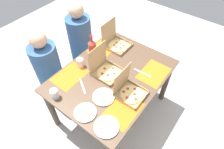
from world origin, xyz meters
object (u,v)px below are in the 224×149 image
plate_middle (86,113)px  cup_clear_left (55,94)px  pizza_box_center (116,43)px  diner_right_seat (82,47)px  cup_dark (80,63)px  plate_near_left (103,97)px  soda_bottle (93,49)px  pizza_box_edge_far (129,91)px  pizza_box_corner_left (106,69)px  plate_far_right (107,127)px  diner_left_seat (50,73)px

plate_middle → cup_clear_left: (-0.04, 0.36, 0.04)m
plate_middle → pizza_box_center: bearing=20.5°
diner_right_seat → cup_dark: bearing=-135.2°
plate_near_left → cup_dark: size_ratio=2.12×
cup_dark → soda_bottle: bearing=-8.4°
plate_near_left → plate_middle: (-0.23, 0.02, 0.00)m
plate_near_left → cup_clear_left: (-0.28, 0.38, 0.04)m
plate_near_left → diner_right_seat: size_ratio=0.18×
pizza_box_edge_far → soda_bottle: (0.18, 0.62, 0.09)m
soda_bottle → pizza_box_corner_left: bearing=-109.2°
pizza_box_corner_left → pizza_box_edge_far: bearing=-103.5°
pizza_box_center → pizza_box_edge_far: bearing=-133.6°
plate_far_right → diner_right_seat: size_ratio=0.19×
pizza_box_edge_far → soda_bottle: size_ratio=0.92×
pizza_box_corner_left → pizza_box_center: (0.44, 0.18, -0.00)m
pizza_box_corner_left → cup_dark: (-0.10, 0.29, 0.00)m
pizza_box_corner_left → plate_near_left: pizza_box_corner_left is taller
pizza_box_center → diner_right_seat: size_ratio=0.26×
plate_near_left → diner_right_seat: 1.08m
pizza_box_corner_left → plate_far_right: bearing=-140.9°
pizza_box_corner_left → diner_left_seat: 0.79m
pizza_box_center → plate_far_right: 1.11m
pizza_box_center → diner_right_seat: bearing=104.1°
plate_middle → pizza_box_edge_far: bearing=-24.7°
cup_clear_left → diner_left_seat: diner_left_seat is taller
cup_dark → plate_far_right: bearing=-120.4°
pizza_box_center → pizza_box_corner_left: bearing=-157.1°
diner_left_seat → pizza_box_center: bearing=-35.4°
plate_near_left → plate_far_right: 0.31m
plate_middle → diner_left_seat: (0.23, 0.86, -0.24)m
plate_far_right → cup_dark: 0.81m
plate_middle → diner_right_seat: diner_right_seat is taller
pizza_box_corner_left → plate_middle: (-0.51, -0.17, -0.04)m
plate_middle → cup_clear_left: cup_clear_left is taller
soda_bottle → diner_right_seat: 0.58m
pizza_box_edge_far → pizza_box_corner_left: bearing=76.5°
plate_far_right → diner_left_seat: 1.15m
plate_near_left → plate_middle: same height
plate_far_right → cup_dark: size_ratio=2.16×
diner_right_seat → plate_far_right: bearing=-126.5°
cup_clear_left → diner_left_seat: (0.28, 0.50, -0.28)m
plate_near_left → cup_dark: 0.52m
plate_near_left → plate_middle: 0.23m
pizza_box_edge_far → pizza_box_center: (0.52, 0.55, 0.00)m
cup_clear_left → soda_bottle: bearing=6.3°
pizza_box_corner_left → diner_left_seat: bearing=111.9°
pizza_box_center → diner_left_seat: (-0.71, 0.51, -0.28)m
plate_near_left → plate_middle: bearing=174.3°
plate_middle → diner_right_seat: 1.20m
plate_far_right → cup_dark: bearing=59.6°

